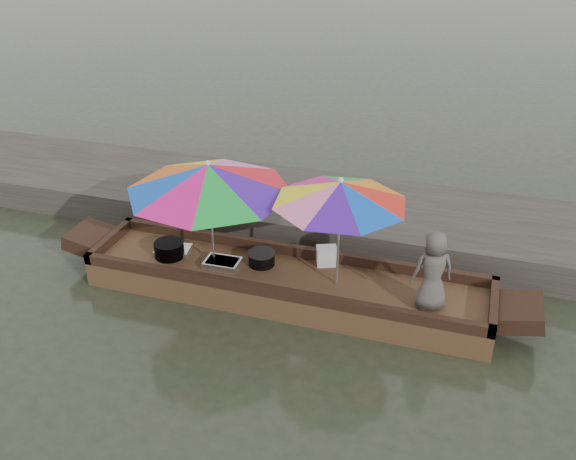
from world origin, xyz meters
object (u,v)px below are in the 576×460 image
(cooking_pot, at_px, (169,249))
(charcoal_grill, at_px, (262,259))
(umbrella_bow, at_px, (211,214))
(boat_hull, at_px, (286,285))
(tray_scallop, at_px, (173,250))
(tray_crayfish, at_px, (222,263))
(vendor, at_px, (433,271))
(supply_bag, at_px, (327,256))
(umbrella_stern, at_px, (339,233))

(cooking_pot, height_order, charcoal_grill, cooking_pot)
(umbrella_bow, bearing_deg, boat_hull, 0.00)
(boat_hull, bearing_deg, tray_scallop, 176.68)
(boat_hull, relative_size, cooking_pot, 13.08)
(tray_crayfish, xyz_separation_m, vendor, (2.87, -0.10, 0.49))
(umbrella_bow, bearing_deg, tray_crayfish, -18.38)
(boat_hull, distance_m, supply_bag, 0.71)
(charcoal_grill, xyz_separation_m, vendor, (2.37, -0.32, 0.45))
(cooking_pot, height_order, vendor, vendor)
(boat_hull, distance_m, umbrella_stern, 1.19)
(tray_scallop, bearing_deg, umbrella_bow, -8.39)
(tray_scallop, bearing_deg, cooking_pot, -85.04)
(tray_scallop, bearing_deg, boat_hull, -3.32)
(tray_scallop, bearing_deg, supply_bag, 8.93)
(boat_hull, height_order, cooking_pot, cooking_pot)
(cooking_pot, distance_m, charcoal_grill, 1.35)
(supply_bag, xyz_separation_m, umbrella_bow, (-1.52, -0.45, 0.65))
(tray_crayfish, bearing_deg, umbrella_bow, 161.62)
(charcoal_grill, bearing_deg, cooking_pot, -171.65)
(vendor, distance_m, umbrella_bow, 3.04)
(boat_hull, distance_m, umbrella_bow, 1.43)
(tray_crayfish, xyz_separation_m, charcoal_grill, (0.51, 0.21, 0.04))
(umbrella_bow, relative_size, umbrella_stern, 1.29)
(boat_hull, distance_m, tray_scallop, 1.77)
(cooking_pot, distance_m, supply_bag, 2.26)
(tray_crayfish, relative_size, umbrella_bow, 0.22)
(tray_crayfish, distance_m, umbrella_bow, 0.75)
(boat_hull, xyz_separation_m, charcoal_grill, (-0.41, 0.16, 0.26))
(supply_bag, bearing_deg, cooking_pot, -167.62)
(charcoal_grill, xyz_separation_m, umbrella_stern, (1.13, -0.16, 0.69))
(tray_crayfish, relative_size, supply_bag, 1.75)
(tray_scallop, relative_size, umbrella_stern, 0.28)
(vendor, relative_size, umbrella_stern, 0.62)
(tray_crayfish, height_order, umbrella_stern, umbrella_stern)
(cooking_pot, bearing_deg, charcoal_grill, 8.35)
(umbrella_stern, bearing_deg, supply_bag, 119.90)
(cooking_pot, xyz_separation_m, supply_bag, (2.20, 0.48, 0.02))
(supply_bag, height_order, umbrella_bow, umbrella_bow)
(cooking_pot, distance_m, tray_crayfish, 0.83)
(boat_hull, bearing_deg, charcoal_grill, 158.37)
(supply_bag, bearing_deg, umbrella_stern, -60.10)
(vendor, relative_size, umbrella_bow, 0.48)
(tray_crayfish, bearing_deg, boat_hull, 3.11)
(supply_bag, height_order, umbrella_stern, umbrella_stern)
(tray_scallop, distance_m, vendor, 3.76)
(boat_hull, bearing_deg, umbrella_stern, 0.00)
(supply_bag, height_order, vendor, vendor)
(charcoal_grill, xyz_separation_m, umbrella_bow, (-0.66, -0.16, 0.69))
(charcoal_grill, distance_m, umbrella_stern, 1.33)
(boat_hull, bearing_deg, supply_bag, 44.55)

